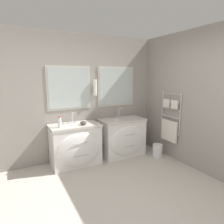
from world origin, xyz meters
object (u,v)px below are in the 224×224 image
object	(u,v)px
toiletry_bottle	(60,122)
amenity_bowl	(83,123)
vanity_left	(76,145)
vanity_right	(123,137)
waste_bin	(157,150)

from	to	relation	value
toiletry_bottle	amenity_bowl	distance (m)	0.45
vanity_left	vanity_right	world-z (taller)	same
vanity_left	vanity_right	xyz separation A→B (m)	(1.08, 0.00, 0.00)
toiletry_bottle	vanity_left	bearing A→B (deg)	10.28
vanity_left	vanity_right	size ratio (longest dim) A/B	1.00
amenity_bowl	waste_bin	size ratio (longest dim) A/B	0.45
vanity_right	waste_bin	world-z (taller)	vanity_right
vanity_right	toiletry_bottle	distance (m)	1.47
toiletry_bottle	waste_bin	bearing A→B (deg)	-11.26
vanity_right	vanity_left	bearing A→B (deg)	180.00
vanity_right	waste_bin	xyz separation A→B (m)	(0.62, -0.45, -0.27)
vanity_left	waste_bin	size ratio (longest dim) A/B	3.44
amenity_bowl	vanity_left	bearing A→B (deg)	153.90
vanity_right	toiletry_bottle	size ratio (longest dim) A/B	4.63
vanity_left	amenity_bowl	world-z (taller)	amenity_bowl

